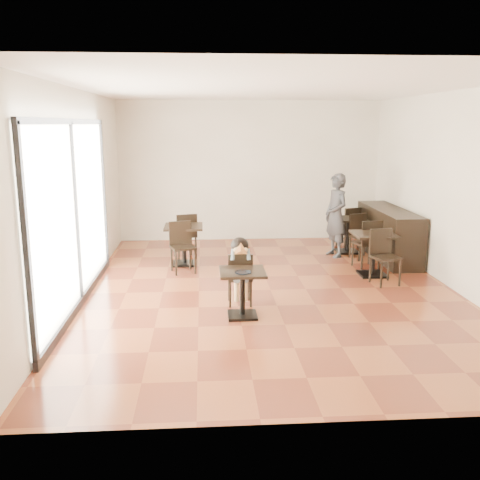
{
  "coord_description": "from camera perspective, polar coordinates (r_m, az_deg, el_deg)",
  "views": [
    {
      "loc": [
        -1.08,
        -8.35,
        2.67
      ],
      "look_at": [
        -0.55,
        -0.71,
        1.0
      ],
      "focal_mm": 40.0,
      "sensor_mm": 36.0,
      "label": 1
    }
  ],
  "objects": [
    {
      "name": "pizza_slice",
      "position": [
        7.73,
        0.07,
        -1.09
      ],
      "size": [
        0.24,
        0.18,
        0.05
      ],
      "primitive_type": null,
      "color": "tan",
      "rests_on": "child"
    },
    {
      "name": "service_counter",
      "position": [
        11.21,
        15.55,
        0.68
      ],
      "size": [
        0.6,
        2.4,
        1.0
      ],
      "primitive_type": "cube",
      "color": "black",
      "rests_on": "floor"
    },
    {
      "name": "wall_left",
      "position": [
        8.63,
        -16.85,
        4.66
      ],
      "size": [
        0.01,
        8.0,
        3.2
      ],
      "primitive_type": "cube",
      "color": "white",
      "rests_on": "floor"
    },
    {
      "name": "chair_mid_b",
      "position": [
        9.32,
        15.29,
        -1.83
      ],
      "size": [
        0.5,
        0.5,
        0.93
      ],
      "primitive_type": null,
      "rotation": [
        0.0,
        0.0,
        0.23
      ],
      "color": "black",
      "rests_on": "floor"
    },
    {
      "name": "floor",
      "position": [
        8.83,
        3.26,
        -5.32
      ],
      "size": [
        6.0,
        8.0,
        0.01
      ],
      "primitive_type": "cube",
      "color": "brown",
      "rests_on": "ground"
    },
    {
      "name": "adult_patron",
      "position": [
        11.03,
        10.2,
        2.6
      ],
      "size": [
        0.58,
        0.71,
        1.7
      ],
      "primitive_type": "imported",
      "rotation": [
        0.0,
        0.0,
        -1.26
      ],
      "color": "#393A3F",
      "rests_on": "floor"
    },
    {
      "name": "chair_left_b",
      "position": [
        9.78,
        -6.1,
        -0.83
      ],
      "size": [
        0.51,
        0.51,
        0.92
      ],
      "primitive_type": null,
      "rotation": [
        0.0,
        0.0,
        0.28
      ],
      "color": "black",
      "rests_on": "floor"
    },
    {
      "name": "wall_front",
      "position": [
        4.6,
        9.72,
        -1.29
      ],
      "size": [
        6.0,
        0.01,
        3.2
      ],
      "primitive_type": "cube",
      "color": "white",
      "rests_on": "floor"
    },
    {
      "name": "plate",
      "position": [
        7.33,
        0.33,
        -3.45
      ],
      "size": [
        0.23,
        0.23,
        0.01
      ],
      "primitive_type": "cylinder",
      "color": "black",
      "rests_on": "child_table"
    },
    {
      "name": "child_table",
      "position": [
        7.53,
        0.27,
        -5.76
      ],
      "size": [
        0.64,
        0.64,
        0.67
      ],
      "primitive_type": null,
      "color": "black",
      "rests_on": "floor"
    },
    {
      "name": "chair_mid_a",
      "position": [
        10.34,
        13.31,
        -0.36
      ],
      "size": [
        0.5,
        0.5,
        0.93
      ],
      "primitive_type": null,
      "rotation": [
        0.0,
        0.0,
        3.37
      ],
      "color": "black",
      "rests_on": "floor"
    },
    {
      "name": "cafe_table_left",
      "position": [
        10.33,
        -5.99,
        -0.55
      ],
      "size": [
        0.9,
        0.9,
        0.77
      ],
      "primitive_type": null,
      "rotation": [
        0.0,
        0.0,
        0.28
      ],
      "color": "black",
      "rests_on": "floor"
    },
    {
      "name": "child",
      "position": [
        8.0,
        -0.02,
        -3.37
      ],
      "size": [
        0.36,
        0.51,
        1.02
      ],
      "primitive_type": null,
      "color": "slate",
      "rests_on": "child_chair"
    },
    {
      "name": "chair_back_a",
      "position": [
        12.03,
        11.43,
        1.4
      ],
      "size": [
        0.5,
        0.5,
        0.89
      ],
      "primitive_type": null,
      "rotation": [
        0.0,
        0.0,
        3.45
      ],
      "color": "black",
      "rests_on": "floor"
    },
    {
      "name": "chair_left_a",
      "position": [
        10.85,
        -5.9,
        0.49
      ],
      "size": [
        0.51,
        0.51,
        0.92
      ],
      "primitive_type": null,
      "rotation": [
        0.0,
        0.0,
        3.43
      ],
      "color": "black",
      "rests_on": "floor"
    },
    {
      "name": "cafe_table_back",
      "position": [
        11.49,
        11.41,
        0.51
      ],
      "size": [
        0.88,
        0.88,
        0.74
      ],
      "primitive_type": null,
      "rotation": [
        0.0,
        0.0,
        0.31
      ],
      "color": "black",
      "rests_on": "floor"
    },
    {
      "name": "child_chair",
      "position": [
        8.03,
        -0.02,
        -4.08
      ],
      "size": [
        0.36,
        0.36,
        0.81
      ],
      "primitive_type": null,
      "rotation": [
        0.0,
        0.0,
        3.14
      ],
      "color": "black",
      "rests_on": "floor"
    },
    {
      "name": "wall_right",
      "position": [
        9.35,
        22.01,
        4.84
      ],
      "size": [
        0.01,
        8.0,
        3.2
      ],
      "primitive_type": "cube",
      "color": "white",
      "rests_on": "floor"
    },
    {
      "name": "chair_back_b",
      "position": [
        11.0,
        12.93,
        0.32
      ],
      "size": [
        0.5,
        0.5,
        0.89
      ],
      "primitive_type": null,
      "rotation": [
        0.0,
        0.0,
        0.31
      ],
      "color": "black",
      "rests_on": "floor"
    },
    {
      "name": "cafe_table_mid",
      "position": [
        9.83,
        14.01,
        -1.5
      ],
      "size": [
        0.88,
        0.88,
        0.77
      ],
      "primitive_type": null,
      "rotation": [
        0.0,
        0.0,
        0.23
      ],
      "color": "black",
      "rests_on": "floor"
    },
    {
      "name": "storefront_window",
      "position": [
        8.17,
        -17.31,
        2.8
      ],
      "size": [
        0.04,
        4.5,
        2.6
      ],
      "primitive_type": "cube",
      "color": "white",
      "rests_on": "floor"
    },
    {
      "name": "ceiling",
      "position": [
        8.43,
        3.53,
        15.88
      ],
      "size": [
        6.0,
        8.0,
        0.01
      ],
      "primitive_type": "cube",
      "color": "white",
      "rests_on": "floor"
    },
    {
      "name": "wall_back",
      "position": [
        12.44,
        1.03,
        7.36
      ],
      "size": [
        6.0,
        0.01,
        3.2
      ],
      "primitive_type": "cube",
      "color": "white",
      "rests_on": "floor"
    }
  ]
}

